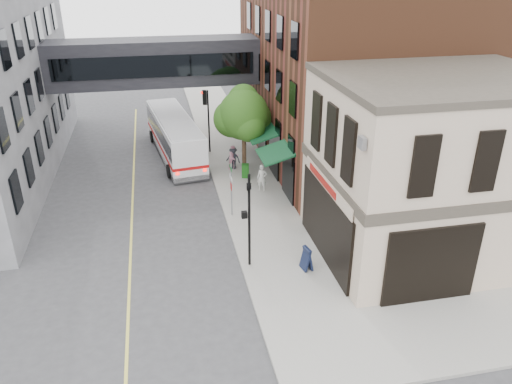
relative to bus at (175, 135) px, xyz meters
name	(u,v)px	position (x,y,z in m)	size (l,w,h in m)	color
ground	(249,294)	(2.05, -17.07, -1.58)	(120.00, 120.00, 0.00)	#38383A
sidewalk_main	(239,166)	(4.05, -3.07, -1.51)	(4.00, 60.00, 0.15)	gray
corner_building	(433,168)	(11.02, -15.07, 2.63)	(10.19, 8.12, 8.45)	tan
brick_building	(352,56)	(12.03, -2.08, 5.41)	(13.76, 18.00, 14.00)	#562E1B
skyway_bridge	(155,62)	(-0.95, 0.93, 4.92)	(14.00, 3.18, 3.00)	black
traffic_signal_near	(248,210)	(2.42, -15.07, 1.40)	(0.44, 0.22, 4.60)	black
traffic_signal_far	(206,109)	(2.31, -0.07, 1.76)	(0.53, 0.28, 4.50)	black
street_sign_pole	(231,185)	(2.44, -10.07, 0.35)	(0.08, 0.75, 3.00)	gray
street_tree	(243,114)	(4.24, -3.85, 2.33)	(3.80, 3.20, 5.60)	#382619
lane_marking	(132,202)	(-2.95, -7.07, -1.58)	(0.12, 40.00, 0.01)	#D8CC4C
bus	(175,135)	(0.00, 0.00, 0.00)	(3.68, 10.70, 2.82)	white
pedestrian_a	(262,178)	(4.73, -7.31, -0.62)	(0.59, 0.39, 1.62)	silver
pedestrian_b	(233,157)	(3.61, -3.61, -0.63)	(0.78, 0.61, 1.61)	pink
pedestrian_c	(233,158)	(3.60, -3.60, -0.68)	(0.98, 0.56, 1.51)	#21232A
newspaper_box	(245,171)	(4.11, -5.18, -0.99)	(0.45, 0.40, 0.89)	#145012
sandwich_board	(307,258)	(4.89, -15.95, -0.89)	(0.39, 0.61, 1.09)	#101832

